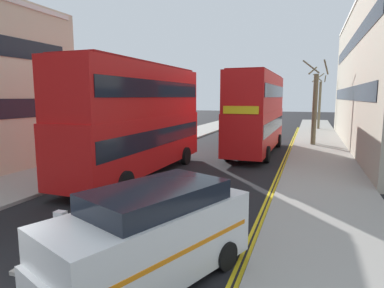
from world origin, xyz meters
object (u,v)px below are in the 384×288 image
object	(u,v)px
double_decker_bus_away	(138,117)
double_decker_bus_oncoming	(257,111)
pedestrian_far	(313,133)
keep_left_bollard	(61,234)
taxi_minivan	(148,236)

from	to	relation	value
double_decker_bus_away	double_decker_bus_oncoming	size ratio (longest dim) A/B	1.00
double_decker_bus_away	pedestrian_far	xyz separation A→B (m)	(8.51, 14.73, -2.04)
keep_left_bollard	pedestrian_far	distance (m)	23.93
double_decker_bus_oncoming	pedestrian_far	bearing A→B (deg)	56.56
double_decker_bus_oncoming	taxi_minivan	size ratio (longest dim) A/B	2.10
double_decker_bus_away	taxi_minivan	distance (m)	10.25
double_decker_bus_away	pedestrian_far	distance (m)	17.13
keep_left_bollard	pedestrian_far	size ratio (longest dim) A/B	0.69
taxi_minivan	pedestrian_far	bearing A→B (deg)	81.61
double_decker_bus_oncoming	taxi_minivan	xyz separation A→B (m)	(0.44, -17.53, -1.96)
double_decker_bus_oncoming	double_decker_bus_away	bearing A→B (deg)	-117.57
keep_left_bollard	double_decker_bus_oncoming	xyz separation A→B (m)	(2.14, 17.25, 2.42)
keep_left_bollard	double_decker_bus_away	bearing A→B (deg)	106.34
pedestrian_far	keep_left_bollard	bearing A→B (deg)	-104.62
keep_left_bollard	taxi_minivan	xyz separation A→B (m)	(2.58, -0.28, 0.46)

